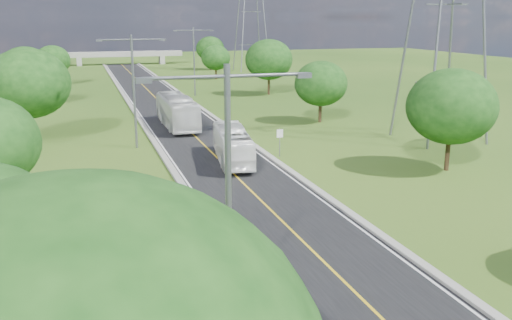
# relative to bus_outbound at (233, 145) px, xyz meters

# --- Properties ---
(ground) EXTENTS (260.00, 260.00, 0.00)m
(ground) POSITION_rel_bus_outbound_xyz_m (-0.91, 22.68, -1.44)
(ground) COLOR #264814
(ground) RESTS_ON ground
(road) EXTENTS (8.00, 150.00, 0.06)m
(road) POSITION_rel_bus_outbound_xyz_m (-0.91, 28.68, -1.41)
(road) COLOR black
(road) RESTS_ON ground
(curb_left) EXTENTS (0.50, 150.00, 0.22)m
(curb_left) POSITION_rel_bus_outbound_xyz_m (-5.16, 28.68, -1.33)
(curb_left) COLOR gray
(curb_left) RESTS_ON ground
(curb_right) EXTENTS (0.50, 150.00, 0.22)m
(curb_right) POSITION_rel_bus_outbound_xyz_m (3.34, 28.68, -1.33)
(curb_right) COLOR gray
(curb_right) RESTS_ON ground
(speed_limit_sign) EXTENTS (0.55, 0.09, 2.40)m
(speed_limit_sign) POSITION_rel_bus_outbound_xyz_m (4.29, 0.66, 0.16)
(speed_limit_sign) COLOR slate
(speed_limit_sign) RESTS_ON ground
(overpass) EXTENTS (30.00, 3.00, 3.20)m
(overpass) POSITION_rel_bus_outbound_xyz_m (-0.91, 102.68, 0.97)
(overpass) COLOR gray
(overpass) RESTS_ON ground
(streetlight_near_left) EXTENTS (5.90, 0.25, 10.00)m
(streetlight_near_left) POSITION_rel_bus_outbound_xyz_m (-6.91, -25.32, 4.50)
(streetlight_near_left) COLOR slate
(streetlight_near_left) RESTS_ON ground
(streetlight_mid_left) EXTENTS (5.90, 0.25, 10.00)m
(streetlight_mid_left) POSITION_rel_bus_outbound_xyz_m (-6.91, 7.68, 4.50)
(streetlight_mid_left) COLOR slate
(streetlight_mid_left) RESTS_ON ground
(streetlight_far_right) EXTENTS (5.90, 0.25, 10.00)m
(streetlight_far_right) POSITION_rel_bus_outbound_xyz_m (5.09, 40.68, 4.50)
(streetlight_far_right) COLOR slate
(streetlight_far_right) RESTS_ON ground
(power_tower_far) EXTENTS (9.00, 6.40, 28.00)m
(power_tower_far) POSITION_rel_bus_outbound_xyz_m (25.09, 77.68, 12.57)
(power_tower_far) COLOR slate
(power_tower_far) RESTS_ON ground
(tree_lc) EXTENTS (7.56, 7.56, 8.79)m
(tree_lc) POSITION_rel_bus_outbound_xyz_m (-15.91, 12.68, 4.14)
(tree_lc) COLOR black
(tree_lc) RESTS_ON ground
(tree_ld) EXTENTS (6.72, 6.72, 7.82)m
(tree_ld) POSITION_rel_bus_outbound_xyz_m (-17.91, 36.68, 3.52)
(tree_ld) COLOR black
(tree_ld) RESTS_ON ground
(tree_le) EXTENTS (5.88, 5.88, 6.84)m
(tree_le) POSITION_rel_bus_outbound_xyz_m (-15.41, 60.68, 2.89)
(tree_le) COLOR black
(tree_le) RESTS_ON ground
(tree_rb) EXTENTS (6.72, 6.72, 7.82)m
(tree_rb) POSITION_rel_bus_outbound_xyz_m (15.09, -7.32, 3.52)
(tree_rb) COLOR black
(tree_rb) RESTS_ON ground
(tree_rc) EXTENTS (5.88, 5.88, 6.84)m
(tree_rc) POSITION_rel_bus_outbound_xyz_m (14.09, 14.68, 2.89)
(tree_rc) COLOR black
(tree_rc) RESTS_ON ground
(tree_rd) EXTENTS (7.14, 7.14, 8.30)m
(tree_rd) POSITION_rel_bus_outbound_xyz_m (16.09, 38.68, 3.83)
(tree_rd) COLOR black
(tree_rd) RESTS_ON ground
(tree_re) EXTENTS (5.46, 5.46, 6.35)m
(tree_re) POSITION_rel_bus_outbound_xyz_m (13.59, 62.68, 2.58)
(tree_re) COLOR black
(tree_re) RESTS_ON ground
(tree_rf) EXTENTS (6.30, 6.30, 7.33)m
(tree_rf) POSITION_rel_bus_outbound_xyz_m (17.09, 82.68, 3.21)
(tree_rf) COLOR black
(tree_rf) RESTS_ON ground
(bus_outbound) EXTENTS (3.74, 10.14, 2.76)m
(bus_outbound) POSITION_rel_bus_outbound_xyz_m (0.00, 0.00, 0.00)
(bus_outbound) COLOR white
(bus_outbound) RESTS_ON road
(bus_inbound) EXTENTS (2.81, 11.99, 3.34)m
(bus_inbound) POSITION_rel_bus_outbound_xyz_m (-1.71, 16.41, 0.29)
(bus_inbound) COLOR silver
(bus_inbound) RESTS_ON road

